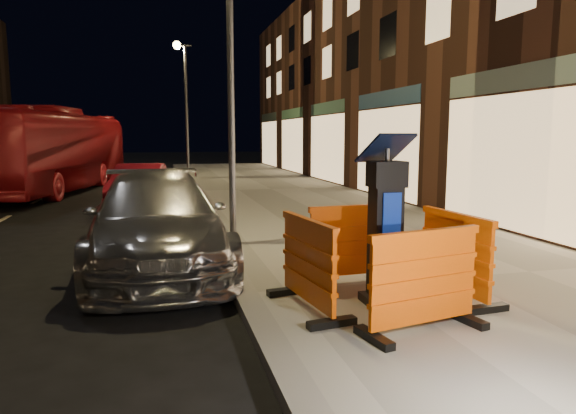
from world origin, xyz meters
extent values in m
plane|color=black|center=(0.00, 0.00, 0.00)|extent=(120.00, 120.00, 0.00)
cube|color=gray|center=(3.00, 0.00, 0.07)|extent=(6.00, 60.00, 0.15)
cube|color=slate|center=(0.00, 0.00, 0.07)|extent=(0.30, 60.00, 0.15)
cube|color=black|center=(1.55, -0.78, 1.10)|extent=(0.67, 0.67, 1.91)
cube|color=#DF5206|center=(1.55, -1.73, 0.68)|extent=(1.45, 0.82, 1.06)
cube|color=#DF5206|center=(1.55, 0.17, 0.68)|extent=(1.40, 0.64, 1.06)
cube|color=#DF5206|center=(0.60, -0.78, 0.68)|extent=(0.76, 1.43, 1.06)
cube|color=#DF5206|center=(2.50, -0.78, 0.68)|extent=(0.67, 1.41, 1.06)
imported|color=#A5A5A9|center=(-1.10, 2.22, 0.00)|extent=(2.29, 5.29, 1.52)
imported|color=#AA1628|center=(-1.65, 9.92, 0.00)|extent=(1.83, 4.02, 1.28)
imported|color=maroon|center=(-4.98, 14.68, 0.00)|extent=(4.52, 11.52, 3.13)
cylinder|color=#3F3F44|center=(0.25, 3.00, 3.15)|extent=(0.12, 0.12, 6.00)
cylinder|color=#3F3F44|center=(0.25, 18.00, 3.15)|extent=(0.12, 0.12, 6.00)
camera|label=1|loc=(-1.02, -6.30, 2.16)|focal=32.00mm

